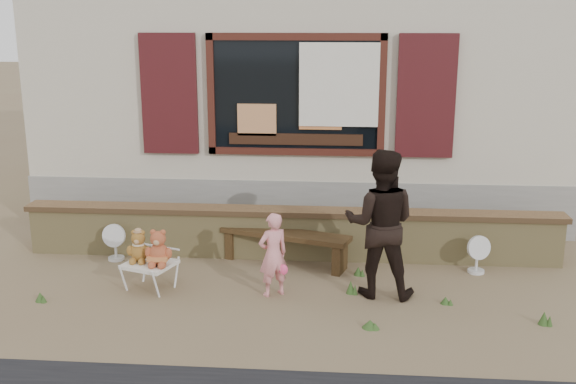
# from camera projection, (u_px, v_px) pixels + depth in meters

# --- Properties ---
(ground) EXTENTS (80.00, 80.00, 0.00)m
(ground) POSITION_uv_depth(u_px,v_px,m) (284.00, 285.00, 8.04)
(ground) COLOR brown
(ground) RESTS_ON ground
(shopfront) EXTENTS (8.04, 5.13, 4.00)m
(shopfront) POSITION_uv_depth(u_px,v_px,m) (306.00, 82.00, 11.87)
(shopfront) COLOR #A39A84
(shopfront) RESTS_ON ground
(brick_wall) EXTENTS (7.10, 0.36, 0.67)m
(brick_wall) POSITION_uv_depth(u_px,v_px,m) (290.00, 232.00, 8.92)
(brick_wall) COLOR tan
(brick_wall) RESTS_ON ground
(bench) EXTENTS (1.73, 0.88, 0.44)m
(bench) POSITION_uv_depth(u_px,v_px,m) (285.00, 240.00, 8.67)
(bench) COLOR #322311
(bench) RESTS_ON ground
(folding_chair) EXTENTS (0.66, 0.63, 0.33)m
(folding_chair) POSITION_uv_depth(u_px,v_px,m) (150.00, 265.00, 7.86)
(folding_chair) COLOR silver
(folding_chair) RESTS_ON ground
(teddy_bear_left) EXTENTS (0.35, 0.33, 0.39)m
(teddy_bear_left) POSITION_uv_depth(u_px,v_px,m) (139.00, 245.00, 7.86)
(teddy_bear_left) COLOR brown
(teddy_bear_left) RESTS_ON folding_chair
(teddy_bear_right) EXTENTS (0.39, 0.37, 0.43)m
(teddy_bear_right) POSITION_uv_depth(u_px,v_px,m) (159.00, 247.00, 7.75)
(teddy_bear_right) COLOR brown
(teddy_bear_right) RESTS_ON folding_chair
(child) EXTENTS (0.43, 0.39, 0.98)m
(child) POSITION_uv_depth(u_px,v_px,m) (273.00, 255.00, 7.65)
(child) COLOR pink
(child) RESTS_ON ground
(adult) EXTENTS (0.89, 0.73, 1.70)m
(adult) POSITION_uv_depth(u_px,v_px,m) (380.00, 224.00, 7.59)
(adult) COLOR black
(adult) RESTS_ON ground
(fan_left) EXTENTS (0.31, 0.21, 0.50)m
(fan_left) POSITION_uv_depth(u_px,v_px,m) (115.00, 242.00, 8.84)
(fan_left) COLOR silver
(fan_left) RESTS_ON ground
(fan_right) EXTENTS (0.32, 0.21, 0.49)m
(fan_right) POSITION_uv_depth(u_px,v_px,m) (477.00, 254.00, 8.39)
(fan_right) COLOR silver
(fan_right) RESTS_ON ground
(grass_tufts) EXTENTS (5.61, 1.60, 0.16)m
(grass_tufts) POSITION_uv_depth(u_px,v_px,m) (355.00, 301.00, 7.45)
(grass_tufts) COLOR #315020
(grass_tufts) RESTS_ON ground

